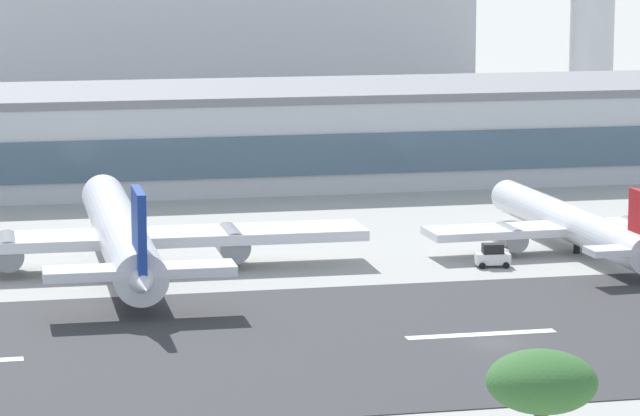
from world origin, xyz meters
name	(u,v)px	position (x,y,z in m)	size (l,w,h in m)	color
ground_plane	(495,344)	(0.00, 0.00, 0.00)	(1400.00, 1400.00, 0.00)	#A8A8A3
runway_strip	(483,335)	(0.00, 2.87, 0.04)	(800.00, 38.62, 0.08)	#38383A
runway_centreline_dash_4	(481,334)	(-0.19, 2.87, 0.09)	(12.00, 1.20, 0.01)	white
terminal_building	(246,134)	(-4.38, 86.19, 5.88)	(175.31, 27.25, 11.74)	silver
airliner_navy_tail_gate_1	(121,237)	(-25.07, 32.73, 3.34)	(45.65, 50.25, 10.49)	white
airliner_red_tail_gate_2	(576,226)	(18.98, 32.78, 2.63)	(29.71, 39.58, 8.26)	white
service_baggage_tug_0	(493,256)	(8.93, 27.93, 1.05)	(3.37, 2.22, 2.20)	white
palm_tree_0	(542,392)	(-15.45, -52.58, 11.78)	(4.72, 4.72, 13.53)	brown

